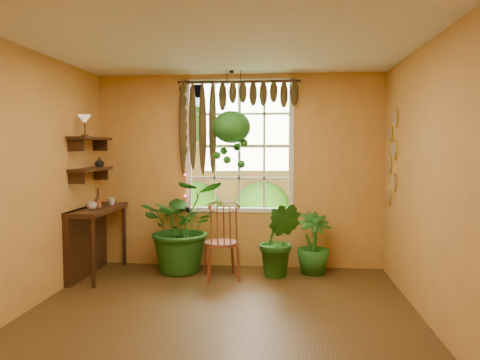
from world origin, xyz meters
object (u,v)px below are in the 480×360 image
(counter_ledge, at_px, (90,234))
(windsor_chair, at_px, (222,253))
(potted_plant_mid, at_px, (280,240))
(hanging_basket, at_px, (232,130))
(potted_plant_left, at_px, (183,226))

(counter_ledge, bearing_deg, windsor_chair, -0.96)
(windsor_chair, height_order, potted_plant_mid, windsor_chair)
(hanging_basket, bearing_deg, potted_plant_mid, -18.05)
(counter_ledge, distance_m, potted_plant_left, 1.22)
(counter_ledge, xyz_separation_m, potted_plant_mid, (2.49, 0.14, -0.07))
(potted_plant_mid, bearing_deg, hanging_basket, 161.95)
(counter_ledge, xyz_separation_m, windsor_chair, (1.75, -0.03, -0.21))
(counter_ledge, height_order, potted_plant_left, potted_plant_left)
(potted_plant_left, relative_size, hanging_basket, 0.96)
(potted_plant_left, bearing_deg, potted_plant_mid, -6.16)
(windsor_chair, xyz_separation_m, hanging_basket, (0.08, 0.38, 1.58))
(counter_ledge, relative_size, potted_plant_mid, 1.23)
(potted_plant_left, distance_m, potted_plant_mid, 1.32)
(potted_plant_mid, bearing_deg, counter_ledge, -176.86)
(windsor_chair, distance_m, hanging_basket, 1.62)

